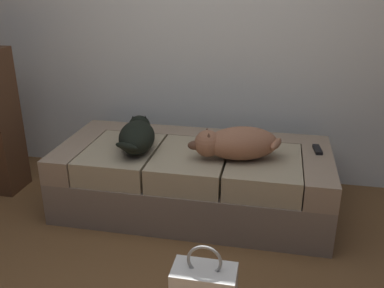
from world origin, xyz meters
name	(u,v)px	position (x,y,z in m)	size (l,w,h in m)	color
back_wall	(211,1)	(0.00, 1.77, 1.40)	(6.40, 0.10, 2.80)	silver
couch	(193,179)	(0.00, 1.12, 0.23)	(1.87, 0.86, 0.47)	#78685B
dog_dark	(137,135)	(-0.37, 1.03, 0.57)	(0.33, 0.56, 0.19)	black
dog_tan	(236,143)	(0.30, 0.99, 0.57)	(0.61, 0.38, 0.21)	#8E5C43
tv_remote	(317,149)	(0.84, 1.23, 0.48)	(0.04, 0.15, 0.02)	black
handbag	(204,288)	(0.25, 0.13, 0.13)	(0.32, 0.18, 0.38)	silver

